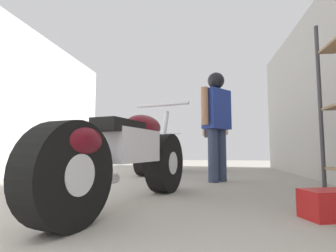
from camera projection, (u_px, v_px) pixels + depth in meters
ground_plane at (145, 187)px, 3.47m from camera, size 17.93×17.93×0.00m
motorcycle_maroon_cruiser at (128, 156)px, 2.29m from camera, size 0.88×2.21×1.04m
motorcycle_black_naked at (158, 155)px, 5.46m from camera, size 0.74×1.90×0.89m
mechanic_in_blue at (215, 132)px, 5.98m from camera, size 0.62×0.41×1.62m
mechanic_with_helmet at (217, 115)px, 4.08m from camera, size 0.53×0.59×1.73m
red_toolbox at (331, 204)px, 1.85m from camera, size 0.45×0.34×0.21m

